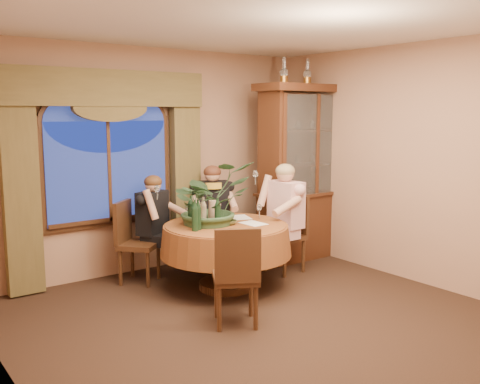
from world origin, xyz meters
TOP-DOWN VIEW (x-y plane):
  - floor at (0.00, 0.00)m, footprint 5.00×5.00m
  - wall_back at (0.00, 2.50)m, footprint 4.50×0.00m
  - wall_right at (2.25, 0.00)m, footprint 0.00×5.00m
  - ceiling at (0.00, 0.00)m, footprint 5.00×5.00m
  - window at (-0.60, 2.43)m, footprint 1.62×0.10m
  - arched_transom at (-0.60, 2.43)m, footprint 1.60×0.06m
  - drapery_left at (-1.63, 2.38)m, footprint 0.38×0.14m
  - drapery_right at (0.43, 2.38)m, footprint 0.38×0.14m
  - swag_valance at (-0.60, 2.35)m, footprint 2.45×0.16m
  - dining_table at (0.28, 1.25)m, footprint 1.74×1.74m
  - china_cabinet at (1.97, 1.75)m, footprint 1.46×0.58m
  - oil_lamp_left at (1.56, 1.75)m, footprint 0.11×0.11m
  - oil_lamp_center at (1.97, 1.75)m, footprint 0.11×0.11m
  - oil_lamp_right at (2.39, 1.75)m, footprint 0.11×0.11m
  - chair_right at (1.23, 1.33)m, footprint 0.45×0.45m
  - chair_back_right at (0.79, 2.21)m, footprint 0.57×0.57m
  - chair_back at (-0.42, 2.04)m, footprint 0.59×0.59m
  - chair_front_left at (-0.25, 0.34)m, footprint 0.57×0.57m
  - person_pink at (1.21, 1.28)m, footprint 0.47×0.51m
  - person_back at (-0.19, 2.13)m, footprint 0.59×0.58m
  - person_scarf at (0.69, 2.14)m, footprint 0.61×0.59m
  - stoneware_vase at (0.18, 1.35)m, footprint 0.14×0.14m
  - centerpiece_plant at (0.17, 1.40)m, footprint 0.93×1.03m
  - olive_bowl at (0.30, 1.20)m, footprint 0.16×0.16m
  - cheese_platter at (0.04, 0.79)m, footprint 0.35×0.35m
  - wine_bottle_0 at (-0.19, 1.16)m, footprint 0.07×0.07m
  - wine_bottle_1 at (0.12, 1.17)m, footprint 0.07×0.07m
  - wine_bottle_2 at (-0.13, 1.19)m, footprint 0.07×0.07m
  - wine_bottle_3 at (0.00, 1.29)m, footprint 0.07×0.07m
  - wine_bottle_4 at (-0.05, 1.47)m, footprint 0.07×0.07m
  - tasting_paper_0 at (0.54, 1.08)m, footprint 0.22×0.31m
  - tasting_paper_1 at (0.63, 1.45)m, footprint 0.29×0.35m
  - wine_glass_person_pink at (0.78, 1.27)m, footprint 0.07×0.07m
  - wine_glass_person_back at (0.04, 1.69)m, footprint 0.07×0.07m
  - wine_glass_person_scarf at (0.49, 1.70)m, footprint 0.07×0.07m

SIDE VIEW (x-z plane):
  - floor at x=0.00m, z-range 0.00..0.00m
  - dining_table at x=0.28m, z-range 0.00..0.75m
  - chair_right at x=1.23m, z-range 0.00..0.96m
  - chair_back_right at x=0.79m, z-range 0.00..0.96m
  - chair_back at x=-0.42m, z-range 0.00..0.96m
  - chair_front_left at x=-0.25m, z-range 0.00..0.96m
  - person_back at x=-0.19m, z-range 0.00..1.26m
  - person_scarf at x=0.69m, z-range 0.00..1.33m
  - person_pink at x=1.21m, z-range 0.00..1.39m
  - tasting_paper_0 at x=0.54m, z-range 0.75..0.76m
  - tasting_paper_1 at x=0.63m, z-range 0.75..0.76m
  - cheese_platter at x=0.04m, z-range 0.75..0.77m
  - olive_bowl at x=0.30m, z-range 0.75..0.80m
  - wine_glass_person_pink at x=0.78m, z-range 0.75..0.93m
  - wine_glass_person_back at x=0.04m, z-range 0.75..0.93m
  - wine_glass_person_scarf at x=0.49m, z-range 0.75..0.93m
  - stoneware_vase at x=0.18m, z-range 0.75..1.02m
  - wine_bottle_0 at x=-0.19m, z-range 0.75..1.08m
  - wine_bottle_1 at x=0.12m, z-range 0.75..1.08m
  - wine_bottle_2 at x=-0.13m, z-range 0.75..1.08m
  - wine_bottle_3 at x=0.00m, z-range 0.75..1.08m
  - wine_bottle_4 at x=-0.05m, z-range 0.75..1.08m
  - drapery_left at x=-1.63m, z-range 0.02..2.34m
  - drapery_right at x=0.43m, z-range 0.02..2.34m
  - china_cabinet at x=1.97m, z-range 0.00..2.37m
  - window at x=-0.60m, z-range 0.64..1.96m
  - centerpiece_plant at x=0.17m, z-range 0.95..1.75m
  - wall_back at x=0.00m, z-range -0.85..3.65m
  - wall_right at x=2.25m, z-range -1.10..3.90m
  - arched_transom at x=-0.60m, z-range 1.86..2.30m
  - swag_valance at x=-0.60m, z-range 2.07..2.49m
  - oil_lamp_left at x=1.56m, z-range 2.37..2.71m
  - oil_lamp_center at x=1.97m, z-range 2.37..2.71m
  - oil_lamp_right at x=2.39m, z-range 2.37..2.71m
  - ceiling at x=0.00m, z-range 2.80..2.80m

